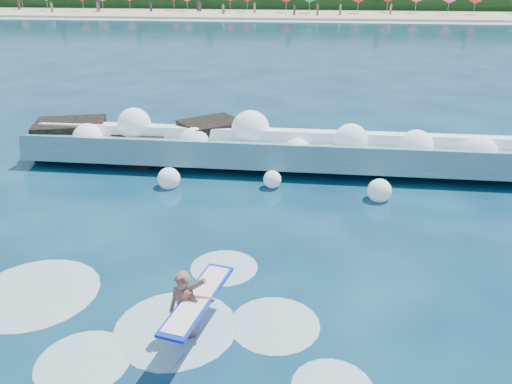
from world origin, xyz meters
TOP-DOWN VIEW (x-y plane):
  - ground at (0.00, 0.00)m, footprint 200.00×200.00m
  - beach at (0.00, 78.00)m, footprint 140.00×20.00m
  - wet_band at (0.00, 67.00)m, footprint 140.00×5.00m
  - breaking_wave at (1.45, 7.35)m, footprint 18.34×2.84m
  - rock_cluster at (-4.14, 8.00)m, footprint 8.68×3.60m
  - surfer_with_board at (0.69, -2.59)m, footprint 1.17×2.96m
  - wave_spray at (1.48, 7.26)m, footprint 15.57×4.48m
  - surf_foam at (-0.75, -2.00)m, footprint 8.89×5.28m
  - beach_umbrellas at (-0.02, 79.52)m, footprint 112.79×5.55m
  - beachgoers at (-10.21, 72.84)m, footprint 96.74×11.26m

SIDE VIEW (x-z plane):
  - ground at x=0.00m, z-range 0.00..0.00m
  - surf_foam at x=-0.75m, z-range -0.07..0.07m
  - wet_band at x=0.00m, z-range 0.00..0.08m
  - beach at x=0.00m, z-range 0.00..0.40m
  - rock_cluster at x=-4.14m, z-range -0.28..1.27m
  - breaking_wave at x=1.45m, z-range -0.24..1.34m
  - surfer_with_board at x=0.69m, z-range -0.23..1.56m
  - wave_spray at x=1.48m, z-range -0.08..1.95m
  - beachgoers at x=-10.21m, z-range 0.08..2.01m
  - beach_umbrellas at x=-0.02m, z-range 2.00..2.50m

